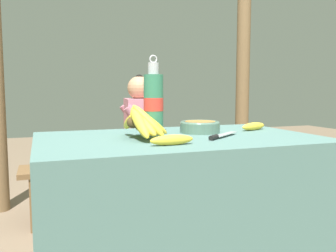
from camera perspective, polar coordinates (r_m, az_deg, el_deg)
name	(u,v)px	position (r m, az deg, el deg)	size (l,w,h in m)	color
market_counter	(179,221)	(1.59, 1.72, -14.98)	(1.16, 0.73, 0.74)	#4C706B
banana_bunch_ripe	(142,122)	(1.42, -4.27, 0.63)	(0.19, 0.32, 0.15)	#4C381E
serving_bowl	(200,126)	(1.63, 5.14, -0.02)	(0.18, 0.18, 0.05)	#4C6B5B
water_bottle	(154,103)	(1.57, -2.34, 3.77)	(0.09, 0.09, 0.35)	#337556
loose_banana_front	(172,140)	(1.26, 0.62, -2.24)	(0.17, 0.05, 0.04)	gold
loose_banana_side	(253,126)	(1.77, 13.55, -0.05)	(0.17, 0.10, 0.04)	gold
knife	(220,136)	(1.45, 8.29, -1.55)	(0.20, 0.17, 0.02)	#BCBCC1
wooden_bench	(148,168)	(2.72, -3.20, -6.75)	(1.83, 0.32, 0.39)	brown
seated_vendor	(133,136)	(2.62, -5.57, -1.63)	(0.43, 0.41, 1.04)	#564C60
banana_bunch_green	(212,149)	(2.90, 7.06, -3.74)	(0.17, 0.24, 0.11)	#4C381E
support_post_far	(243,60)	(3.49, 11.96, 10.37)	(0.13, 0.13, 2.42)	brown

